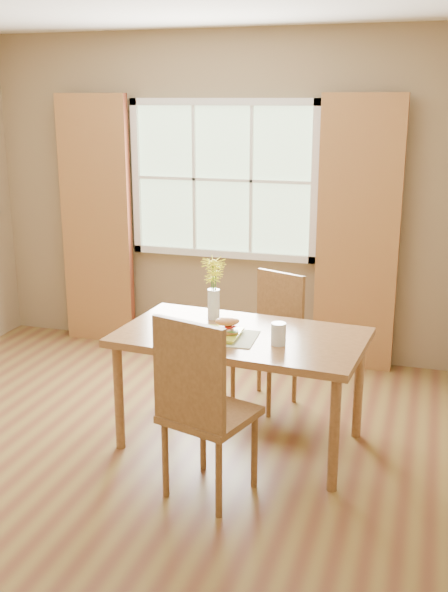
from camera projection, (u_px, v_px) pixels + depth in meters
name	position (u px, v px, depth m)	size (l,w,h in m)	color
room	(130.00, 239.00, 4.11)	(4.24, 3.84, 2.74)	brown
window	(223.00, 180.00, 5.79)	(1.62, 0.06, 1.32)	#9EBF90
curtain_left	(96.00, 222.00, 6.14)	(0.65, 0.08, 2.20)	maroon
curtain_right	(358.00, 237.00, 5.49)	(0.65, 0.08, 2.20)	maroon
dining_table	(241.00, 345.00, 4.33)	(1.59, 0.97, 0.74)	#8D5F36
chair_near	(200.00, 402.00, 3.71)	(0.55, 0.55, 1.07)	brown
chair_far	(271.00, 333.00, 5.00)	(0.52, 0.52, 0.95)	brown
placemat	(220.00, 337.00, 4.25)	(0.45, 0.33, 0.01)	beige
plate	(217.00, 335.00, 4.25)	(0.28, 0.28, 0.01)	#C6CF33
croissant_sandwich	(227.00, 326.00, 4.21)	(0.18, 0.16, 0.11)	#E7984E
water_glass	(278.00, 334.00, 4.10)	(0.09, 0.09, 0.13)	silver
flower_vase	(214.00, 281.00, 4.54)	(0.17, 0.17, 0.41)	silver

